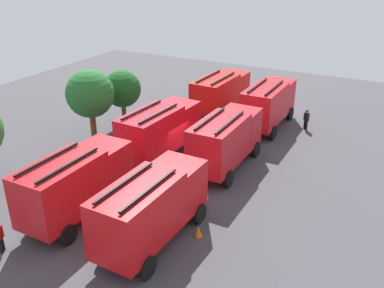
# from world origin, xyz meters

# --- Properties ---
(ground_plane) EXTENTS (54.95, 54.95, 0.00)m
(ground_plane) POSITION_xyz_m (0.00, 0.00, 0.00)
(ground_plane) COLOR #423F44
(fire_truck_0) EXTENTS (7.25, 2.88, 3.88)m
(fire_truck_0) POSITION_xyz_m (-8.79, -2.45, 2.15)
(fire_truck_0) COLOR red
(fire_truck_0) RESTS_ON ground
(fire_truck_1) EXTENTS (7.21, 2.78, 3.88)m
(fire_truck_1) POSITION_xyz_m (0.35, -2.35, 2.15)
(fire_truck_1) COLOR red
(fire_truck_1) RESTS_ON ground
(fire_truck_2) EXTENTS (7.21, 2.77, 3.88)m
(fire_truck_2) POSITION_xyz_m (8.68, -2.47, 2.15)
(fire_truck_2) COLOR red
(fire_truck_2) RESTS_ON ground
(fire_truck_3) EXTENTS (7.20, 2.76, 3.88)m
(fire_truck_3) POSITION_xyz_m (-8.70, 2.45, 2.15)
(fire_truck_3) COLOR red
(fire_truck_3) RESTS_ON ground
(fire_truck_4) EXTENTS (7.31, 3.04, 3.88)m
(fire_truck_4) POSITION_xyz_m (-0.36, 2.34, 2.15)
(fire_truck_4) COLOR red
(fire_truck_4) RESTS_ON ground
(fire_truck_5) EXTENTS (7.27, 2.94, 3.88)m
(fire_truck_5) POSITION_xyz_m (9.25, 2.08, 2.15)
(fire_truck_5) COLOR red
(fire_truck_5) RESTS_ON ground
(firefighter_0) EXTENTS (0.48, 0.42, 1.69)m
(firefighter_0) POSITION_xyz_m (15.45, 2.36, 0.95)
(firefighter_0) COLOR black
(firefighter_0) RESTS_ON ground
(firefighter_1) EXTENTS (0.27, 0.43, 1.68)m
(firefighter_1) POSITION_xyz_m (4.98, 1.81, 0.94)
(firefighter_1) COLOR black
(firefighter_1) RESTS_ON ground
(firefighter_2) EXTENTS (0.48, 0.37, 1.83)m
(firefighter_2) POSITION_xyz_m (10.76, 5.73, 1.04)
(firefighter_2) COLOR black
(firefighter_2) RESTS_ON ground
(firefighter_3) EXTENTS (0.42, 0.48, 1.64)m
(firefighter_3) POSITION_xyz_m (9.78, -5.43, 0.91)
(firefighter_3) COLOR black
(firefighter_3) RESTS_ON ground
(tree_1) EXTENTS (3.61, 3.61, 5.59)m
(tree_1) POSITION_xyz_m (-0.22, 8.49, 3.76)
(tree_1) COLOR brown
(tree_1) RESTS_ON ground
(tree_2) EXTENTS (3.06, 3.06, 4.74)m
(tree_2) POSITION_xyz_m (3.42, 8.28, 3.19)
(tree_2) COLOR brown
(tree_2) RESTS_ON ground
(traffic_cone_0) EXTENTS (0.47, 0.47, 0.67)m
(traffic_cone_0) POSITION_xyz_m (-8.60, 4.84, 0.34)
(traffic_cone_0) COLOR #F2600C
(traffic_cone_0) RESTS_ON ground
(traffic_cone_1) EXTENTS (0.41, 0.41, 0.59)m
(traffic_cone_1) POSITION_xyz_m (-7.29, -4.25, 0.29)
(traffic_cone_1) COLOR #F2600C
(traffic_cone_1) RESTS_ON ground
(traffic_cone_2) EXTENTS (0.50, 0.50, 0.72)m
(traffic_cone_2) POSITION_xyz_m (-3.40, 4.63, 0.36)
(traffic_cone_2) COLOR #F2600C
(traffic_cone_2) RESTS_ON ground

